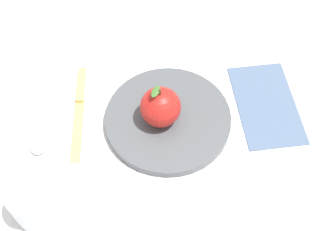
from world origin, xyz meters
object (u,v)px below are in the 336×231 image
at_px(dinner_plate, 168,119).
at_px(spoon, 41,135).
at_px(knife, 80,105).
at_px(apple, 160,107).
at_px(cup, 33,201).
at_px(linen_napkin, 266,104).

relative_size(dinner_plate, spoon, 1.40).
bearing_deg(knife, apple, 155.73).
bearing_deg(spoon, dinner_plate, 178.50).
relative_size(cup, spoon, 0.47).
bearing_deg(spoon, knife, -141.87).
bearing_deg(dinner_plate, spoon, -1.50).
height_order(dinner_plate, spoon, dinner_plate).
bearing_deg(knife, linen_napkin, 170.94).
bearing_deg(knife, spoon, 38.13).
distance_m(knife, spoon, 0.09).
xyz_separation_m(knife, linen_napkin, (-0.34, 0.05, -0.00)).
distance_m(dinner_plate, spoon, 0.23).
bearing_deg(apple, spoon, -2.22).
distance_m(cup, linen_napkin, 0.44).
xyz_separation_m(knife, spoon, (0.07, 0.06, 0.00)).
bearing_deg(apple, dinner_plate, -170.25).
xyz_separation_m(cup, knife, (-0.07, -0.20, -0.04)).
xyz_separation_m(apple, spoon, (0.21, -0.01, -0.05)).
relative_size(apple, knife, 0.40).
relative_size(dinner_plate, apple, 2.68).
distance_m(cup, knife, 0.21).
bearing_deg(apple, knife, -24.27).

